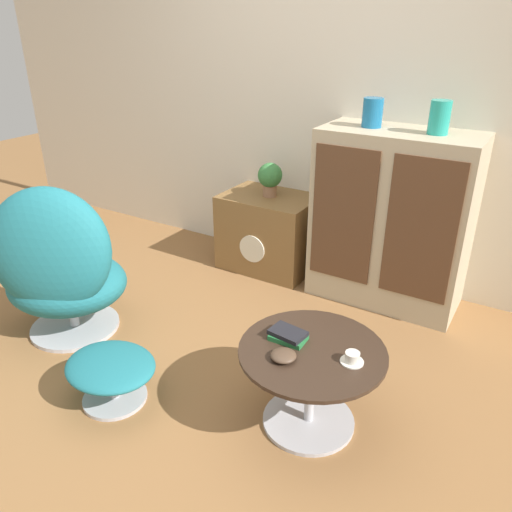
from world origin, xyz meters
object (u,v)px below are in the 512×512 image
(coffee_table, at_px, (311,375))
(bowl, at_px, (283,355))
(egg_chair, at_px, (59,269))
(vase_inner_left, at_px, (440,117))
(book_stack, at_px, (288,335))
(teacup, at_px, (352,358))
(potted_plant, at_px, (270,177))
(sideboard, at_px, (391,220))
(vase_leftmost, at_px, (373,113))
(tv_console, at_px, (269,232))
(ottoman, at_px, (111,370))

(coffee_table, distance_m, bowl, 0.22)
(egg_chair, height_order, vase_inner_left, vase_inner_left)
(egg_chair, distance_m, book_stack, 1.41)
(book_stack, xyz_separation_m, bowl, (0.05, -0.14, -0.00))
(egg_chair, bearing_deg, vase_inner_left, 40.62)
(egg_chair, height_order, teacup, egg_chair)
(teacup, bearing_deg, potted_plant, 131.40)
(egg_chair, bearing_deg, bowl, -1.35)
(coffee_table, distance_m, teacup, 0.24)
(sideboard, xyz_separation_m, vase_leftmost, (-0.19, 0.00, 0.64))
(sideboard, distance_m, teacup, 1.34)
(egg_chair, height_order, potted_plant, egg_chair)
(egg_chair, distance_m, vase_leftmost, 2.03)
(potted_plant, xyz_separation_m, teacup, (1.15, -1.30, -0.27))
(tv_console, relative_size, ottoman, 1.45)
(potted_plant, bearing_deg, vase_inner_left, 0.30)
(coffee_table, relative_size, potted_plant, 2.70)
(egg_chair, height_order, coffee_table, egg_chair)
(ottoman, xyz_separation_m, potted_plant, (-0.09, 1.67, 0.52))
(potted_plant, distance_m, bowl, 1.71)
(ottoman, relative_size, vase_inner_left, 2.47)
(sideboard, height_order, potted_plant, sideboard)
(ottoman, relative_size, teacup, 4.60)
(potted_plant, bearing_deg, bowl, -58.04)
(vase_inner_left, distance_m, teacup, 1.52)
(egg_chair, xyz_separation_m, vase_inner_left, (1.64, 1.40, 0.77))
(ottoman, bearing_deg, tv_console, 93.05)
(vase_inner_left, bearing_deg, bowl, -97.35)
(coffee_table, bearing_deg, teacup, 1.97)
(teacup, bearing_deg, coffee_table, -178.03)
(ottoman, xyz_separation_m, bowl, (0.81, 0.24, 0.25))
(vase_leftmost, xyz_separation_m, vase_inner_left, (0.39, 0.00, 0.01))
(tv_console, distance_m, vase_leftmost, 1.15)
(tv_console, xyz_separation_m, coffee_table, (0.97, -1.31, -0.01))
(tv_console, height_order, egg_chair, egg_chair)
(sideboard, bearing_deg, potted_plant, -179.89)
(tv_console, distance_m, potted_plant, 0.42)
(book_stack, relative_size, bowl, 1.52)
(egg_chair, bearing_deg, teacup, 3.21)
(egg_chair, relative_size, book_stack, 5.64)
(sideboard, relative_size, book_stack, 6.64)
(sideboard, height_order, vase_leftmost, vase_leftmost)
(coffee_table, distance_m, vase_leftmost, 1.63)
(vase_inner_left, bearing_deg, tv_console, -179.67)
(sideboard, xyz_separation_m, tv_console, (-0.89, -0.00, -0.28))
(sideboard, height_order, ottoman, sideboard)
(sideboard, distance_m, vase_leftmost, 0.67)
(egg_chair, relative_size, bowl, 8.59)
(tv_console, height_order, teacup, tv_console)
(sideboard, distance_m, potted_plant, 0.89)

